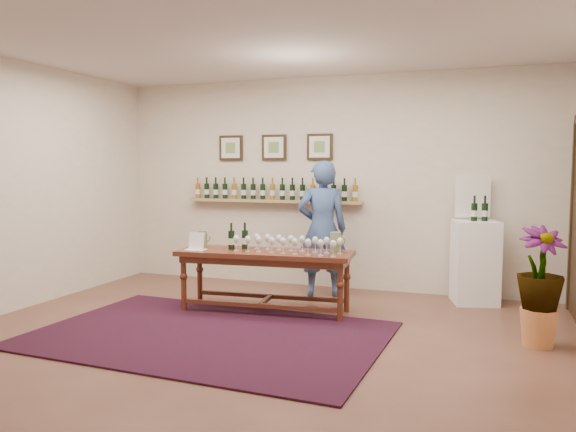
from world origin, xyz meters
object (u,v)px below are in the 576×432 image
(tasting_table, at_px, (265,260))
(potted_plant, at_px, (540,286))
(person, at_px, (322,229))
(display_pedestal, at_px, (475,262))

(tasting_table, xyz_separation_m, potted_plant, (2.77, -0.30, -0.04))
(potted_plant, relative_size, person, 0.56)
(potted_plant, bearing_deg, display_pedestal, 110.99)
(potted_plant, distance_m, person, 2.72)
(display_pedestal, height_order, person, person)
(display_pedestal, bearing_deg, person, -171.96)
(display_pedestal, bearing_deg, tasting_table, -150.82)
(potted_plant, bearing_deg, tasting_table, 173.81)
(tasting_table, relative_size, display_pedestal, 2.02)
(display_pedestal, relative_size, potted_plant, 1.05)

